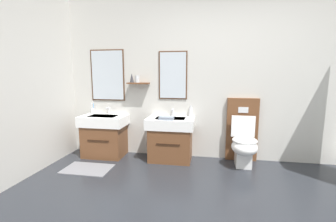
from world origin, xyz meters
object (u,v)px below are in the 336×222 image
at_px(vanity_sink_left, 105,135).
at_px(vanity_sink_right, 171,138).
at_px(folded_hand_towel, 166,118).
at_px(soap_dispenser, 191,112).
at_px(toilet, 243,140).
at_px(toothbrush_cup, 93,110).

height_order(vanity_sink_left, vanity_sink_right, same).
bearing_deg(folded_hand_towel, soap_dispenser, 44.88).
height_order(vanity_sink_left, toilet, toilet).
relative_size(vanity_sink_left, soap_dispenser, 4.16).
distance_m(vanity_sink_left, vanity_sink_right, 1.13).
relative_size(soap_dispenser, folded_hand_towel, 0.81).
relative_size(vanity_sink_right, toilet, 0.74).
xyz_separation_m(toothbrush_cup, soap_dispenser, (1.71, 0.01, 0.02)).
bearing_deg(vanity_sink_left, toilet, 0.35).
xyz_separation_m(vanity_sink_left, soap_dispenser, (1.43, 0.18, 0.40)).
bearing_deg(toilet, vanity_sink_right, -179.30).
bearing_deg(vanity_sink_right, soap_dispenser, 31.65).
height_order(toilet, toothbrush_cup, toilet).
distance_m(vanity_sink_left, soap_dispenser, 1.49).
bearing_deg(vanity_sink_left, toothbrush_cup, 148.88).
relative_size(vanity_sink_right, toothbrush_cup, 3.55).
relative_size(toothbrush_cup, soap_dispenser, 1.17).
xyz_separation_m(vanity_sink_left, vanity_sink_right, (1.13, 0.00, 0.00)).
bearing_deg(toilet, toothbrush_cup, 176.36).
distance_m(toothbrush_cup, folded_hand_towel, 1.41).
distance_m(toilet, toothbrush_cup, 2.56).
bearing_deg(toothbrush_cup, vanity_sink_right, -7.03).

